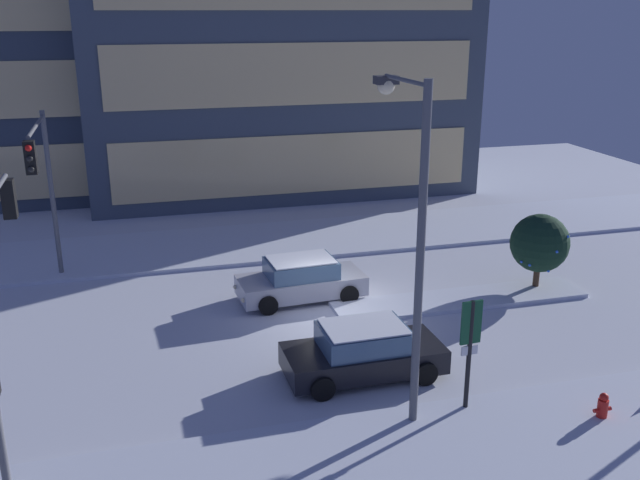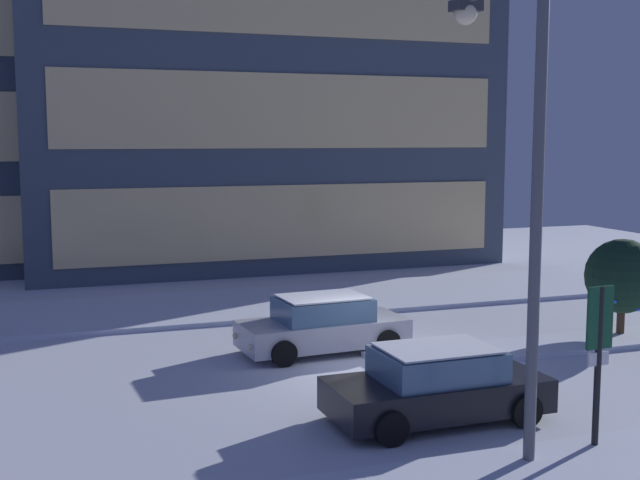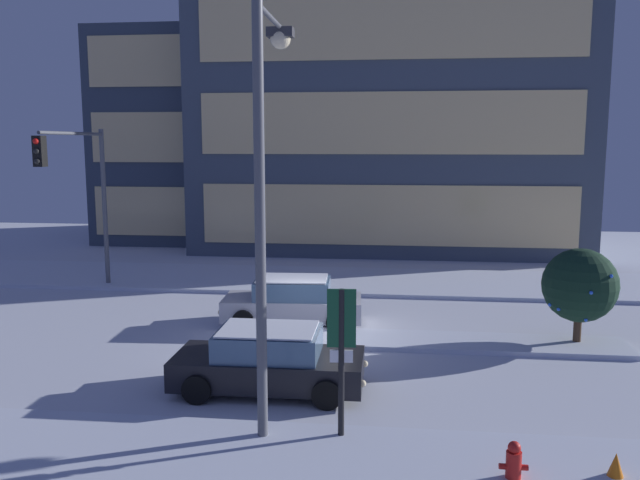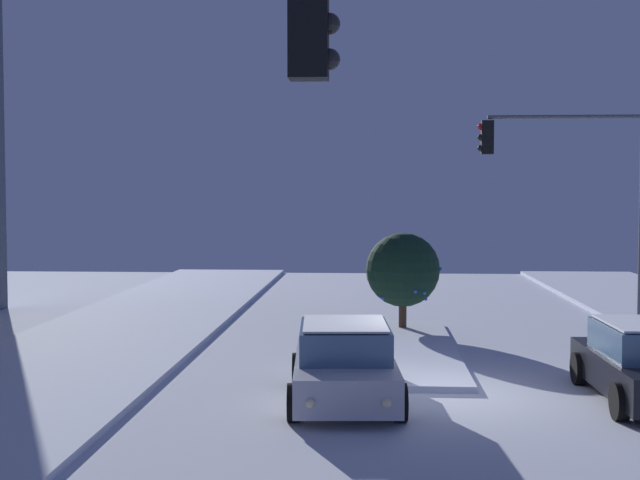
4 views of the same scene
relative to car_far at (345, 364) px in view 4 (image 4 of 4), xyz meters
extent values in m
plane|color=silver|center=(0.70, -1.95, -0.71)|extent=(52.00, 52.00, 0.00)
cube|color=silver|center=(0.70, 6.43, -0.64)|extent=(52.00, 5.20, 0.14)
cube|color=silver|center=(5.27, -1.67, -0.64)|extent=(9.00, 1.80, 0.14)
sphere|color=#F9E5B2|center=(2.55, -5.04, -0.21)|extent=(0.16, 0.16, 0.16)
cylinder|color=black|center=(1.78, -4.74, -0.38)|extent=(0.66, 0.23, 0.66)
cylinder|color=black|center=(-1.10, -4.78, -0.38)|extent=(0.66, 0.23, 0.66)
cube|color=#B7B7C1|center=(0.00, 0.00, -0.18)|extent=(4.46, 2.09, 0.66)
cube|color=slate|center=(0.00, 0.00, 0.43)|extent=(2.45, 1.79, 0.60)
cube|color=white|center=(0.00, 0.00, 0.76)|extent=(2.27, 1.67, 0.04)
sphere|color=#F9E5B2|center=(-2.15, -0.75, -0.21)|extent=(0.16, 0.16, 0.16)
sphere|color=#F9E5B2|center=(-2.23, 0.49, -0.21)|extent=(0.16, 0.16, 0.16)
cylinder|color=black|center=(-1.38, -1.00, -0.38)|extent=(0.67, 0.26, 0.66)
cylinder|color=black|center=(-1.49, 0.83, -0.38)|extent=(0.67, 0.26, 0.66)
cylinder|color=black|center=(1.49, -0.83, -0.38)|extent=(0.67, 0.26, 0.66)
cylinder|color=black|center=(1.38, 1.00, -0.38)|extent=(0.67, 0.26, 0.66)
cylinder|color=#565960|center=(10.29, -6.23, 5.47)|extent=(0.12, 4.58, 0.12)
cube|color=black|center=(10.29, -3.94, 4.87)|extent=(0.32, 0.36, 1.00)
sphere|color=red|center=(10.29, -3.75, 5.19)|extent=(0.20, 0.20, 0.20)
sphere|color=black|center=(10.29, -3.75, 4.87)|extent=(0.20, 0.20, 0.20)
sphere|color=black|center=(10.29, -3.75, 4.55)|extent=(0.20, 0.20, 0.20)
cube|color=black|center=(-8.26, 0.08, 4.74)|extent=(0.32, 0.36, 1.00)
sphere|color=black|center=(-8.26, -0.11, 4.74)|extent=(0.20, 0.20, 0.20)
sphere|color=black|center=(-8.26, -0.11, 4.42)|extent=(0.20, 0.20, 0.20)
cylinder|color=#473323|center=(8.39, -1.38, -0.27)|extent=(0.22, 0.22, 0.88)
sphere|color=black|center=(8.39, -1.38, 1.06)|extent=(2.08, 2.08, 2.08)
sphere|color=blue|center=(7.71, -1.94, 0.48)|extent=(0.10, 0.10, 0.10)
sphere|color=blue|center=(7.53, -1.69, 0.54)|extent=(0.10, 0.10, 0.10)
sphere|color=blue|center=(8.97, -2.14, 1.48)|extent=(0.10, 0.10, 0.10)
sphere|color=blue|center=(7.93, -0.81, 0.31)|extent=(0.10, 0.10, 0.10)
sphere|color=blue|center=(9.12, -0.74, 0.66)|extent=(0.10, 0.10, 0.10)
sphere|color=blue|center=(8.42, -2.02, 0.23)|extent=(0.10, 0.10, 0.10)
sphere|color=blue|center=(8.40, -2.43, 1.08)|extent=(0.10, 0.10, 0.10)
camera|label=1|loc=(-5.42, -22.29, 8.96)|focal=39.76mm
camera|label=2|loc=(-7.14, -19.88, 4.89)|focal=46.25mm
camera|label=3|loc=(3.23, -20.12, 5.01)|focal=36.86mm
camera|label=4|loc=(-16.34, -0.50, 3.20)|focal=49.43mm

